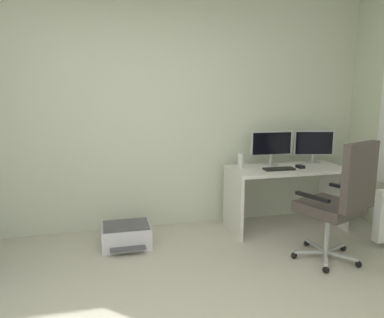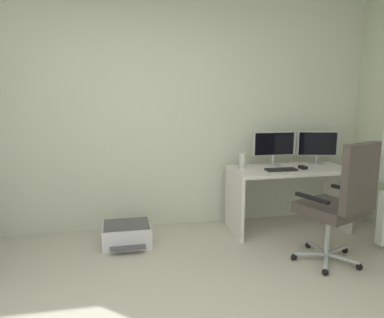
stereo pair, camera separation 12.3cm
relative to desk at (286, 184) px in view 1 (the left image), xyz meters
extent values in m
cube|color=beige|center=(-1.61, 0.46, 0.87)|extent=(5.39, 0.10, 2.79)
cube|color=silver|center=(0.00, 0.00, 0.18)|extent=(1.32, 0.60, 0.04)
cube|color=silver|center=(-0.64, 0.00, -0.18)|extent=(0.04, 0.58, 0.69)
cube|color=silver|center=(0.64, 0.00, -0.18)|extent=(0.04, 0.58, 0.69)
cylinder|color=#B2B5B7|center=(-0.13, 0.15, 0.20)|extent=(0.18, 0.18, 0.01)
cylinder|color=#B2B5B7|center=(-0.13, 0.15, 0.27)|extent=(0.03, 0.03, 0.13)
cube|color=#B7BABC|center=(-0.13, 0.15, 0.46)|extent=(0.50, 0.05, 0.27)
cube|color=black|center=(-0.13, 0.13, 0.46)|extent=(0.46, 0.02, 0.25)
cylinder|color=#B2B5B7|center=(0.42, 0.15, 0.20)|extent=(0.18, 0.18, 0.01)
cylinder|color=#B2B5B7|center=(0.42, 0.15, 0.26)|extent=(0.03, 0.03, 0.10)
cube|color=#B7BABC|center=(0.42, 0.15, 0.45)|extent=(0.47, 0.14, 0.29)
cube|color=black|center=(0.41, 0.13, 0.45)|extent=(0.43, 0.10, 0.27)
cube|color=black|center=(-0.15, -0.10, 0.21)|extent=(0.34, 0.14, 0.02)
cube|color=black|center=(0.13, -0.07, 0.22)|extent=(0.07, 0.11, 0.03)
cylinder|color=silver|center=(-0.52, 0.10, 0.28)|extent=(0.07, 0.07, 0.17)
cube|color=#B7BABC|center=(0.14, -0.78, -0.45)|extent=(0.29, 0.14, 0.02)
sphere|color=black|center=(0.28, -0.73, -0.49)|extent=(0.06, 0.06, 0.06)
cube|color=#B7BABC|center=(-0.01, -0.69, -0.45)|extent=(0.05, 0.30, 0.02)
sphere|color=black|center=(-0.02, -0.54, -0.49)|extent=(0.06, 0.06, 0.06)
cube|color=#B7BABC|center=(-0.14, -0.80, -0.45)|extent=(0.30, 0.10, 0.02)
sphere|color=black|center=(-0.29, -0.77, -0.49)|extent=(0.06, 0.06, 0.06)
cube|color=#B7BABC|center=(-0.08, -0.97, -0.45)|extent=(0.19, 0.27, 0.02)
sphere|color=black|center=(-0.16, -1.10, -0.49)|extent=(0.06, 0.06, 0.06)
cube|color=#B7BABC|center=(0.10, -0.96, -0.45)|extent=(0.22, 0.25, 0.02)
sphere|color=black|center=(0.19, -1.07, -0.49)|extent=(0.06, 0.06, 0.06)
cylinder|color=#B7BABC|center=(0.00, -0.84, -0.26)|extent=(0.04, 0.04, 0.39)
cube|color=#433A37|center=(0.00, -0.84, -0.01)|extent=(0.63, 0.64, 0.10)
cube|color=#433A37|center=(0.10, -1.10, 0.34)|extent=(0.44, 0.23, 0.60)
cube|color=black|center=(-0.24, -0.94, 0.14)|extent=(0.17, 0.33, 0.03)
cube|color=black|center=(0.24, -0.74, 0.14)|extent=(0.17, 0.33, 0.03)
cube|color=silver|center=(-1.83, -0.10, -0.42)|extent=(0.50, 0.34, 0.22)
cube|color=#4C4C51|center=(-1.83, -0.10, -0.30)|extent=(0.46, 0.31, 0.02)
cube|color=#4C4C51|center=(-1.83, -0.31, -0.46)|extent=(0.35, 0.10, 0.01)
cube|color=white|center=(0.68, -0.73, -0.19)|extent=(0.09, 0.10, 0.55)
camera|label=1|loc=(-2.03, -3.79, 1.09)|focal=34.93mm
camera|label=2|loc=(-1.91, -3.81, 1.09)|focal=34.93mm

